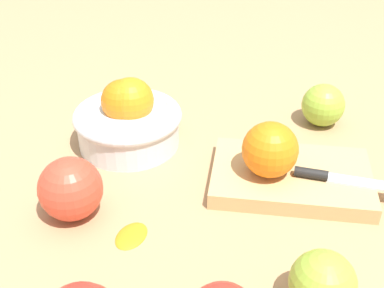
% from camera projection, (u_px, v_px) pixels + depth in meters
% --- Properties ---
extents(ground_plane, '(2.40, 2.40, 0.00)m').
position_uv_depth(ground_plane, '(204.00, 204.00, 0.69)').
color(ground_plane, tan).
extents(bowl, '(0.17, 0.17, 0.10)m').
position_uv_depth(bowl, '(128.00, 119.00, 0.79)').
color(bowl, silver).
rests_on(bowl, ground_plane).
extents(cutting_board, '(0.24, 0.18, 0.02)m').
position_uv_depth(cutting_board, '(291.00, 177.00, 0.72)').
color(cutting_board, tan).
rests_on(cutting_board, ground_plane).
extents(orange_on_board, '(0.08, 0.08, 0.08)m').
position_uv_depth(orange_on_board, '(270.00, 150.00, 0.69)').
color(orange_on_board, orange).
rests_on(orange_on_board, cutting_board).
extents(knife, '(0.15, 0.07, 0.01)m').
position_uv_depth(knife, '(336.00, 179.00, 0.69)').
color(knife, silver).
rests_on(knife, cutting_board).
extents(apple_back_right, '(0.07, 0.07, 0.07)m').
position_uv_depth(apple_back_right, '(323.00, 105.00, 0.84)').
color(apple_back_right, '#8EB738').
rests_on(apple_back_right, ground_plane).
extents(apple_front_right, '(0.07, 0.07, 0.07)m').
position_uv_depth(apple_front_right, '(323.00, 283.00, 0.53)').
color(apple_front_right, '#8EB738').
rests_on(apple_front_right, ground_plane).
extents(apple_mid_left, '(0.08, 0.08, 0.08)m').
position_uv_depth(apple_mid_left, '(71.00, 189.00, 0.65)').
color(apple_mid_left, '#D6422D').
rests_on(apple_mid_left, ground_plane).
extents(citrus_peel, '(0.06, 0.06, 0.01)m').
position_uv_depth(citrus_peel, '(131.00, 234.00, 0.63)').
color(citrus_peel, orange).
rests_on(citrus_peel, ground_plane).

